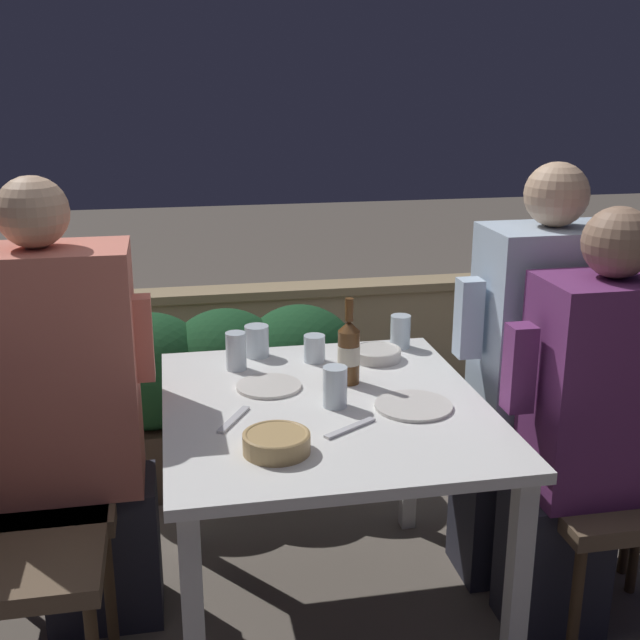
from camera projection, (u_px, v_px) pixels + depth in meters
name	position (u px, v px, depth m)	size (l,w,h in m)	color
ground_plane	(325.00, 617.00, 2.44)	(16.00, 16.00, 0.00)	#665B51
parapet_wall	(258.00, 345.00, 3.96)	(9.00, 0.18, 0.59)	tan
dining_table	(325.00, 431.00, 2.26)	(0.89, 1.00, 0.71)	white
planter_hedge	(227.00, 387.00, 3.18)	(1.07, 0.47, 0.71)	brown
person_coral_top	(65.00, 415.00, 2.25)	(0.52, 0.26, 1.34)	#282833
person_purple_stripe	(587.00, 429.00, 2.24)	(0.48, 0.26, 1.26)	#282833
chair_right_far	(585.00, 421.00, 2.58)	(0.46, 0.46, 0.85)	brown
person_blue_shirt	(532.00, 378.00, 2.50)	(0.48, 0.26, 1.34)	#282833
beer_bottle	(349.00, 351.00, 2.35)	(0.07, 0.07, 0.26)	brown
plate_0	(269.00, 386.00, 2.34)	(0.19, 0.19, 0.01)	silver
plate_1	(413.00, 406.00, 2.20)	(0.21, 0.21, 0.01)	silver
bowl_0	(376.00, 353.00, 2.57)	(0.16, 0.16, 0.04)	beige
bowl_1	(276.00, 441.00, 1.94)	(0.17, 0.17, 0.05)	tan
glass_cup_0	(257.00, 341.00, 2.59)	(0.08, 0.08, 0.10)	silver
glass_cup_1	(335.00, 387.00, 2.20)	(0.07, 0.07, 0.11)	silver
glass_cup_2	(236.00, 351.00, 2.47)	(0.06, 0.06, 0.12)	silver
glass_cup_3	(314.00, 348.00, 2.55)	(0.07, 0.07, 0.09)	silver
glass_cup_4	(400.00, 331.00, 2.68)	(0.07, 0.07, 0.11)	silver
fork_0	(350.00, 428.00, 2.07)	(0.15, 0.11, 0.01)	silver
fork_1	(234.00, 419.00, 2.12)	(0.10, 0.16, 0.01)	silver
potted_plant	(600.00, 361.00, 3.37)	(0.31, 0.31, 0.70)	#B2A899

